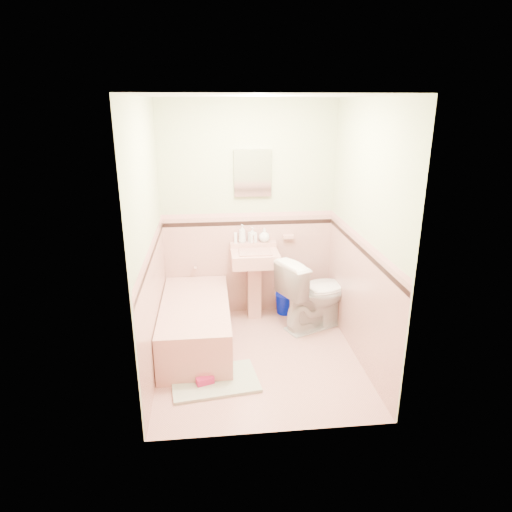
{
  "coord_description": "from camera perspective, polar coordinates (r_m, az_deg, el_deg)",
  "views": [
    {
      "loc": [
        -0.44,
        -3.94,
        2.44
      ],
      "look_at": [
        0.0,
        0.25,
        1.0
      ],
      "focal_mm": 31.42,
      "sensor_mm": 36.0,
      "label": 1
    }
  ],
  "objects": [
    {
      "name": "wainscot_front",
      "position": [
        3.42,
        2.43,
        -13.67
      ],
      "size": [
        2.0,
        0.0,
        2.0
      ],
      "primitive_type": "plane",
      "rotation": [
        -1.57,
        0.0,
        0.0
      ],
      "color": "#D0988B",
      "rests_on": "ground"
    },
    {
      "name": "tub_faucet",
      "position": [
        5.31,
        -7.69,
        -1.23
      ],
      "size": [
        0.04,
        0.12,
        0.04
      ],
      "primitive_type": "cylinder",
      "rotation": [
        1.57,
        0.0,
        0.0
      ],
      "color": "silver",
      "rests_on": "wall_back"
    },
    {
      "name": "wainscot_left",
      "position": [
        4.38,
        -12.68,
        -6.46
      ],
      "size": [
        0.0,
        2.2,
        2.2
      ],
      "primitive_type": "plane",
      "rotation": [
        1.57,
        0.0,
        1.57
      ],
      "color": "#D0988B",
      "rests_on": "ground"
    },
    {
      "name": "soap_bottle_mid",
      "position": [
        5.21,
        -0.47,
        2.71
      ],
      "size": [
        0.11,
        0.11,
        0.18
      ],
      "primitive_type": "imported",
      "rotation": [
        0.0,
        0.0,
        0.41
      ],
      "color": "#B2B2B2",
      "rests_on": "sink"
    },
    {
      "name": "wainscot_back",
      "position": [
        5.37,
        -0.94,
        -1.16
      ],
      "size": [
        2.0,
        0.0,
        2.0
      ],
      "primitive_type": "plane",
      "rotation": [
        1.57,
        0.0,
        0.0
      ],
      "color": "#D0988B",
      "rests_on": "ground"
    },
    {
      "name": "tube",
      "position": [
        5.2,
        -2.63,
        2.34
      ],
      "size": [
        0.05,
        0.05,
        0.12
      ],
      "primitive_type": "cylinder",
      "rotation": [
        0.0,
        0.0,
        -0.41
      ],
      "color": "white",
      "rests_on": "sink"
    },
    {
      "name": "cap_front",
      "position": [
        3.14,
        2.57,
        -4.03
      ],
      "size": [
        2.0,
        0.0,
        2.0
      ],
      "primitive_type": "plane",
      "rotation": [
        -1.57,
        0.0,
        0.0
      ],
      "color": "tan",
      "rests_on": "ground"
    },
    {
      "name": "floor",
      "position": [
        4.66,
        0.33,
        -12.74
      ],
      "size": [
        2.2,
        2.2,
        0.0
      ],
      "primitive_type": "plane",
      "color": "tan",
      "rests_on": "ground"
    },
    {
      "name": "wall_right",
      "position": [
        4.36,
        13.55,
        2.5
      ],
      "size": [
        0.0,
        2.5,
        2.5
      ],
      "primitive_type": "plane",
      "rotation": [
        1.57,
        0.0,
        -1.57
      ],
      "color": "#F3E8C6",
      "rests_on": "ground"
    },
    {
      "name": "shoe",
      "position": [
        4.23,
        -6.5,
        -15.47
      ],
      "size": [
        0.17,
        0.12,
        0.06
      ],
      "primitive_type": "cube",
      "rotation": [
        0.0,
        0.0,
        0.32
      ],
      "color": "#BF1E59",
      "rests_on": "bath_mat"
    },
    {
      "name": "soap_bottle_left",
      "position": [
        5.19,
        -1.77,
        2.86
      ],
      "size": [
        0.11,
        0.11,
        0.21
      ],
      "primitive_type": "imported",
      "rotation": [
        0.0,
        0.0,
        0.4
      ],
      "color": "#B2B2B2",
      "rests_on": "sink"
    },
    {
      "name": "ceiling",
      "position": [
        3.96,
        0.41,
        19.74
      ],
      "size": [
        2.2,
        2.2,
        0.0
      ],
      "primitive_type": "plane",
      "rotation": [
        3.14,
        0.0,
        0.0
      ],
      "color": "white",
      "rests_on": "ground"
    },
    {
      "name": "accent_front",
      "position": [
        3.18,
        2.55,
        -5.69
      ],
      "size": [
        2.0,
        0.0,
        2.0
      ],
      "primitive_type": "plane",
      "rotation": [
        -1.57,
        0.0,
        0.0
      ],
      "color": "black",
      "rests_on": "ground"
    },
    {
      "name": "sink_faucet",
      "position": [
        5.18,
        -0.33,
        2.16
      ],
      "size": [
        0.02,
        0.02,
        0.1
      ],
      "primitive_type": "cylinder",
      "color": "silver",
      "rests_on": "sink"
    },
    {
      "name": "accent_left",
      "position": [
        4.19,
        -13.11,
        -0.01
      ],
      "size": [
        0.0,
        2.2,
        2.2
      ],
      "primitive_type": "plane",
      "rotation": [
        1.57,
        0.0,
        1.57
      ],
      "color": "black",
      "rests_on": "ground"
    },
    {
      "name": "soap_bottle_right",
      "position": [
        5.23,
        1.07,
        2.67
      ],
      "size": [
        0.15,
        0.15,
        0.16
      ],
      "primitive_type": "imported",
      "rotation": [
        0.0,
        0.0,
        -0.25
      ],
      "color": "#B2B2B2",
      "rests_on": "sink"
    },
    {
      "name": "sink",
      "position": [
        5.23,
        -0.16,
        -3.83
      ],
      "size": [
        0.54,
        0.48,
        0.84
      ],
      "primitive_type": null,
      "color": "tan",
      "rests_on": "floor"
    },
    {
      "name": "medicine_cabinet",
      "position": [
        5.09,
        -0.42,
        10.51
      ],
      "size": [
        0.42,
        0.04,
        0.52
      ],
      "primitive_type": "cube",
      "color": "white",
      "rests_on": "wall_back"
    },
    {
      "name": "soap_dish",
      "position": [
        5.3,
        4.14,
        2.48
      ],
      "size": [
        0.13,
        0.07,
        0.04
      ],
      "primitive_type": "cube",
      "color": "tan",
      "rests_on": "wall_back"
    },
    {
      "name": "wall_front",
      "position": [
        3.11,
        2.63,
        -3.65
      ],
      "size": [
        2.5,
        0.0,
        2.5
      ],
      "primitive_type": "plane",
      "rotation": [
        -1.57,
        0.0,
        0.0
      ],
      "color": "#F3E8C6",
      "rests_on": "ground"
    },
    {
      "name": "cap_back",
      "position": [
        5.19,
        -0.97,
        5.26
      ],
      "size": [
        2.0,
        0.0,
        2.0
      ],
      "primitive_type": "plane",
      "rotation": [
        1.57,
        0.0,
        0.0
      ],
      "color": "tan",
      "rests_on": "ground"
    },
    {
      "name": "cap_left",
      "position": [
        4.16,
        -13.21,
        1.3
      ],
      "size": [
        0.0,
        2.2,
        2.2
      ],
      "primitive_type": "plane",
      "rotation": [
        1.57,
        0.0,
        1.57
      ],
      "color": "tan",
      "rests_on": "ground"
    },
    {
      "name": "bucket",
      "position": [
        5.51,
        3.74,
        -6.01
      ],
      "size": [
        0.32,
        0.32,
        0.25
      ],
      "primitive_type": null,
      "rotation": [
        0.0,
        0.0,
        0.32
      ],
      "color": "#000CB3",
      "rests_on": "floor"
    },
    {
      "name": "accent_right",
      "position": [
        4.39,
        13.2,
        0.87
      ],
      "size": [
        0.0,
        2.2,
        2.2
      ],
      "primitive_type": "plane",
      "rotation": [
        1.57,
        0.0,
        -1.57
      ],
      "color": "black",
      "rests_on": "ground"
    },
    {
      "name": "wainscot_right",
      "position": [
        4.58,
        12.79,
        -5.33
      ],
      "size": [
        0.0,
        2.2,
        2.2
      ],
      "primitive_type": "plane",
      "rotation": [
        1.57,
        0.0,
        -1.57
      ],
      "color": "#D0988B",
      "rests_on": "ground"
    },
    {
      "name": "toilet",
      "position": [
        5.09,
        7.47,
        -4.69
      ],
      "size": [
        0.94,
        0.76,
        0.84
      ],
      "primitive_type": "imported",
      "rotation": [
        0.0,
        0.0,
        1.99
      ],
      "color": "white",
      "rests_on": "floor"
    },
    {
      "name": "cap_right",
      "position": [
        4.36,
        13.3,
        2.12
      ],
      "size": [
        0.0,
        2.2,
        2.2
      ],
      "primitive_type": "plane",
      "rotation": [
        1.57,
        0.0,
        -1.57
      ],
      "color": "tan",
      "rests_on": "ground"
    },
    {
      "name": "accent_back",
      "position": [
        5.21,
        -0.97,
        4.2
      ],
      "size": [
        2.0,
        0.0,
        2.0
      ],
      "primitive_type": "plane",
      "rotation": [
        1.57,
        0.0,
        0.0
      ],
      "color": "black",
      "rests_on": "ground"
    },
    {
      "name": "wall_left",
      "position": [
        4.15,
        -13.49,
        1.68
      ],
      "size": [
        0.0,
        2.5,
        2.5
      ],
      "primitive_type": "plane",
      "rotation": [
        1.57,
        0.0,
        1.57
      ],
      "color": "#F3E8C6",
      "rests_on": "ground"
    },
    {
      "name": "wall_back",
      "position": [
        5.2,
        -0.99,
        5.63
      ],
      "size": [
        2.5,
        0.0,
        2.5
      ],
      "primitive_type": "plane",
      "rotation": [
        1.57,
        0.0,
        0.0
      ],
      "color": "#F3E8C6",
      "rests_on": "ground"
    },
    {
      "name": "bath_mat",
      "position": [
        4.3,
        -5.28,
        -15.52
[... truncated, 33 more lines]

